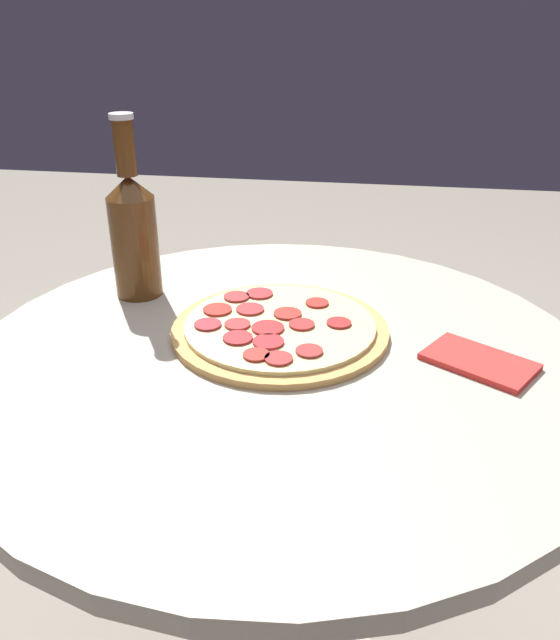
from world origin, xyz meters
name	(u,v)px	position (x,y,z in m)	size (l,w,h in m)	color
table	(280,475)	(0.00, 0.00, 0.56)	(0.82, 0.82, 0.77)	#B2A893
pizza	(279,328)	(-0.01, 0.04, 0.78)	(0.30, 0.30, 0.02)	tan
beer_bottle	(133,230)	(-0.24, 0.14, 0.88)	(0.07, 0.07, 0.27)	#563314
napkin	(480,363)	(0.25, 0.00, 0.78)	(0.15, 0.14, 0.01)	red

